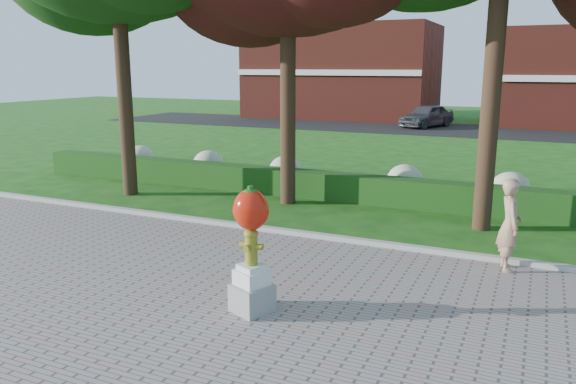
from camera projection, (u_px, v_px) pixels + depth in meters
The scene contains 9 objects.
ground at pixel (253, 283), 10.46m from camera, with size 100.00×100.00×0.00m, color #174812.
curb at pixel (313, 236), 13.11m from camera, with size 40.00×0.18×0.15m, color #ADADA5.
lawn_hedge at pixel (363, 189), 16.60m from camera, with size 24.00×0.70×0.80m, color #133F12.
hydrangea_row at pixel (391, 179), 17.22m from camera, with size 20.10×1.10×0.99m.
street at pixel (461, 130), 35.34m from camera, with size 50.00×8.00×0.02m, color black.
building_left at pixel (342, 72), 43.94m from camera, with size 14.00×8.00×7.00m, color maroon.
hydrant_sculpture at pixel (251, 246), 8.93m from camera, with size 0.74×0.74×2.09m.
woman at pixel (510, 225), 10.85m from camera, with size 0.66×0.44×1.82m, color tan.
parked_car at pixel (427, 115), 36.89m from camera, with size 1.78×4.43×1.51m, color #44474D.
Camera 1 is at (4.66, -8.69, 3.95)m, focal length 35.00 mm.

